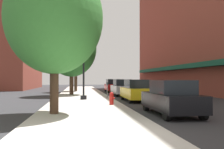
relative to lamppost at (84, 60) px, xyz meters
name	(u,v)px	position (x,y,z in m)	size (l,w,h in m)	color
ground_plane	(121,95)	(3.99, 6.09, -3.20)	(90.00, 90.00, 0.00)	#2D2D30
sidewalk_slab	(82,94)	(-0.01, 7.09, -3.14)	(4.80, 50.00, 0.12)	#B7B2A8
building_far_background	(17,29)	(-11.02, 25.09, 7.09)	(6.80, 18.00, 20.64)	brown
lamppost	(84,60)	(0.00, 0.00, 0.00)	(0.48, 0.48, 5.90)	black
fire_hydrant	(112,98)	(1.63, -4.15, -2.68)	(0.33, 0.26, 0.79)	red
parking_meter_near	(107,88)	(2.04, 1.74, -2.25)	(0.14, 0.09, 1.31)	slate
tree_near	(72,48)	(-1.10, 6.03, 1.61)	(5.04, 5.04, 7.60)	#422D1E
tree_mid	(76,54)	(-0.76, 13.12, 1.77)	(3.74, 3.74, 7.03)	#422D1E
tree_far	(54,19)	(-1.49, -7.59, 1.31)	(4.50, 4.50, 6.99)	#422D1E
car_black	(171,98)	(3.99, -7.95, -2.39)	(1.80, 4.30, 1.66)	black
car_yellow	(136,91)	(3.99, -0.78, -2.39)	(1.80, 4.30, 1.66)	black
car_silver	(122,88)	(3.99, 5.51, -2.39)	(1.80, 4.30, 1.66)	black
car_red	(113,86)	(3.99, 12.34, -2.39)	(1.80, 4.30, 1.66)	black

